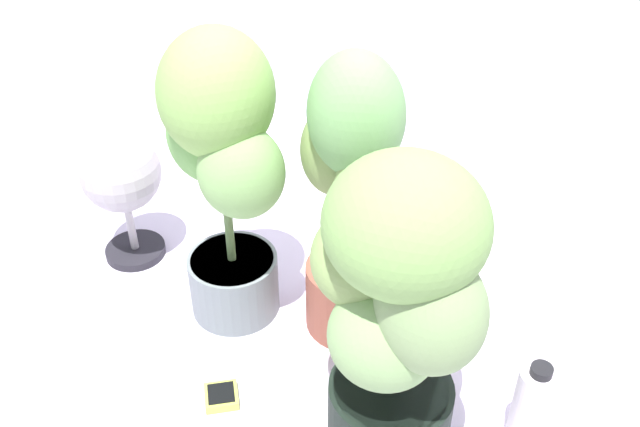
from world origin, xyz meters
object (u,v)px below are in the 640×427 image
at_px(potted_plant_front_right, 397,298).
at_px(potted_plant_front_left, 222,157).
at_px(nutrient_bottle, 531,408).
at_px(hygrometer_box, 221,396).
at_px(potted_plant_center, 352,190).
at_px(floor_fan, 121,178).

bearing_deg(potted_plant_front_right, potted_plant_front_left, 174.23).
bearing_deg(potted_plant_front_left, potted_plant_front_right, -5.77).
distance_m(potted_plant_front_left, nutrient_bottle, 0.91).
bearing_deg(hygrometer_box, potted_plant_center, 120.25).
distance_m(potted_plant_front_right, hygrometer_box, 0.59).
xyz_separation_m(potted_plant_front_left, floor_fan, (-0.40, -0.06, -0.21)).
relative_size(potted_plant_front_left, hygrometer_box, 7.31).
bearing_deg(potted_plant_center, floor_fan, -161.16).
distance_m(hygrometer_box, nutrient_bottle, 0.73).
bearing_deg(floor_fan, potted_plant_center, 151.57).
height_order(potted_plant_front_left, hygrometer_box, potted_plant_front_left).
bearing_deg(hygrometer_box, nutrient_bottle, 70.24).
distance_m(potted_plant_center, floor_fan, 0.72).
height_order(floor_fan, nutrient_bottle, floor_fan).
bearing_deg(potted_plant_front_left, potted_plant_center, 32.07).
relative_size(potted_plant_center, nutrient_bottle, 3.15).
bearing_deg(potted_plant_front_right, hygrometer_box, -152.70).
relative_size(potted_plant_center, potted_plant_front_left, 0.97).
bearing_deg(potted_plant_center, potted_plant_front_right, -35.95).
xyz_separation_m(potted_plant_front_right, floor_fan, (-0.98, 0.00, -0.16)).
xyz_separation_m(potted_plant_front_right, hygrometer_box, (-0.36, -0.19, -0.43)).
distance_m(potted_plant_center, potted_plant_front_right, 0.39).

